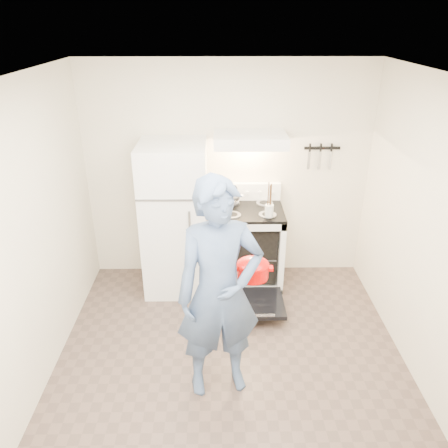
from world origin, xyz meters
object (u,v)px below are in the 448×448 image
at_px(refrigerator, 175,219).
at_px(person, 219,292).
at_px(tea_kettle, 232,195).
at_px(dutch_oven, 253,271).
at_px(stove_body, 248,248).

xyz_separation_m(refrigerator, person, (0.48, -1.55, 0.09)).
distance_m(tea_kettle, dutch_oven, 1.47).
distance_m(person, dutch_oven, 0.35).
bearing_deg(stove_body, tea_kettle, 149.37).
height_order(stove_body, dutch_oven, dutch_oven).
xyz_separation_m(person, dutch_oven, (0.27, 0.21, 0.06)).
relative_size(stove_body, person, 0.49).
bearing_deg(tea_kettle, dutch_oven, -85.33).
xyz_separation_m(tea_kettle, person, (-0.15, -1.68, -0.13)).
relative_size(refrigerator, stove_body, 1.85).
xyz_separation_m(stove_body, person, (-0.33, -1.58, 0.48)).
xyz_separation_m(refrigerator, stove_body, (0.81, 0.02, -0.39)).
height_order(refrigerator, stove_body, refrigerator).
relative_size(tea_kettle, person, 0.13).
height_order(stove_body, tea_kettle, tea_kettle).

